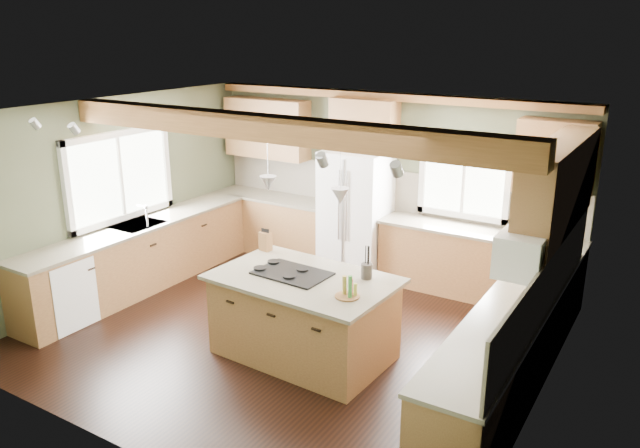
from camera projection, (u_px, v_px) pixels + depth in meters
The scene contains 37 objects.
floor at pixel (291, 333), 7.36m from camera, with size 5.60×5.60×0.00m, color black.
ceiling at pixel (288, 112), 6.57m from camera, with size 5.60×5.60×0.00m, color silver.
wall_back at pixel (387, 183), 9.00m from camera, with size 5.60×5.60×0.00m, color #484E37.
wall_left at pixel (117, 195), 8.36m from camera, with size 5.00×5.00×0.00m, color #484E37.
wall_right at pixel (549, 280), 5.57m from camera, with size 5.00×5.00×0.00m, color #484E37.
ceiling_beam at pixel (269, 128), 6.34m from camera, with size 5.55×0.26×0.26m, color brown.
soffit_trim at pixel (387, 96), 8.54m from camera, with size 5.55×0.20×0.10m, color brown.
backsplash_back at pixel (386, 189), 9.01m from camera, with size 5.58×0.03×0.58m, color brown.
backsplash_right at pixel (547, 287), 5.64m from camera, with size 0.03×3.70×0.58m, color brown.
base_cab_back_left at pixel (275, 225), 9.90m from camera, with size 2.02×0.60×0.88m, color brown.
counter_back_left at pixel (274, 197), 9.76m from camera, with size 2.06×0.64×0.04m, color #4D4639.
base_cab_back_right at pixel (477, 265), 8.27m from camera, with size 2.62×0.60×0.88m, color brown.
counter_back_right at pixel (479, 232), 8.13m from camera, with size 2.66×0.64×0.04m, color #4D4639.
base_cab_left at pixel (141, 258), 8.51m from camera, with size 0.60×3.70×0.88m, color brown.
counter_left at pixel (138, 226), 8.37m from camera, with size 0.64×3.74×0.04m, color #4D4639.
base_cab_right at pixel (508, 354), 6.02m from camera, with size 0.60×3.70×0.88m, color brown.
counter_right at pixel (512, 310), 5.88m from camera, with size 0.64×3.74×0.04m, color #4D4639.
upper_cab_back_left at pixel (267, 128), 9.65m from camera, with size 1.40×0.35×0.90m, color brown.
upper_cab_over_fridge at pixel (364, 124), 8.74m from camera, with size 0.96×0.35×0.70m, color brown.
upper_cab_right at pixel (558, 185), 6.19m from camera, with size 0.35×2.20×0.90m, color brown.
upper_cab_back_corner at pixel (555, 157), 7.51m from camera, with size 0.90×0.35×0.90m, color brown.
window_left at pixel (119, 176), 8.32m from camera, with size 0.04×1.60×1.05m, color white.
window_back at pixel (465, 176), 8.33m from camera, with size 1.10×0.04×1.00m, color white.
sink at pixel (138, 225), 8.37m from camera, with size 0.50×0.65×0.03m, color #262628.
faucet at pixel (147, 217), 8.24m from camera, with size 0.02×0.02×0.28m, color #B2B2B7.
dishwasher at pixel (60, 292), 7.45m from camera, with size 0.60×0.60×0.84m, color white.
oven at pixel (461, 424), 4.97m from camera, with size 0.60×0.72×0.84m, color white.
microwave at pixel (525, 250), 5.56m from camera, with size 0.40×0.70×0.38m, color white.
pendant_left at pixel (268, 183), 6.56m from camera, with size 0.18×0.18×0.16m, color #B2B2B7.
pendant_right at pixel (340, 196), 6.07m from camera, with size 0.18×0.18×0.16m, color #B2B2B7.
refrigerator at pixel (356, 213), 8.96m from camera, with size 0.90×0.74×1.80m, color white.
island at pixel (304, 318), 6.75m from camera, with size 1.80×1.10×0.88m, color brown.
island_top at pixel (304, 279), 6.61m from camera, with size 1.92×1.22×0.04m, color #4D4639.
cooktop at pixel (292, 273), 6.68m from camera, with size 0.78×0.52×0.02m, color black.
knife_block at pixel (265, 241), 7.37m from camera, with size 0.13×0.10×0.22m, color brown.
utensil_crock at pixel (367, 271), 6.56m from camera, with size 0.12×0.12×0.16m, color #3C3430.
bottle_tray at pixel (347, 286), 6.09m from camera, with size 0.25×0.25×0.23m, color brown, non-canonical shape.
Camera 1 is at (3.75, -5.47, 3.46)m, focal length 35.00 mm.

